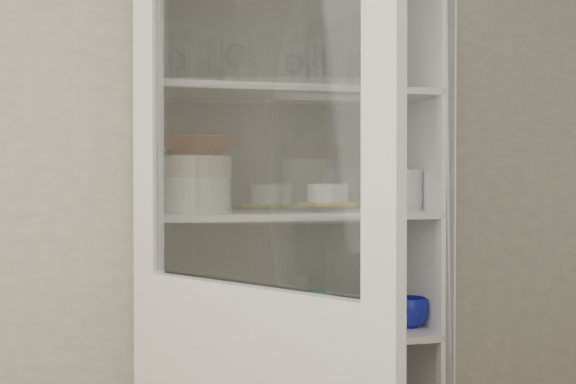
{
  "coord_description": "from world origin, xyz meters",
  "views": [
    {
      "loc": [
        -0.37,
        -1.09,
        1.36
      ],
      "look_at": [
        0.2,
        1.27,
        1.32
      ],
      "focal_mm": 45.0,
      "sensor_mm": 36.0,
      "label": 1
    }
  ],
  "objects": [
    {
      "name": "goblet_2",
      "position": [
        0.24,
        1.34,
        1.74
      ],
      "size": [
        0.07,
        0.07,
        0.16
      ],
      "primitive_type": null,
      "color": "silver",
      "rests_on": "shelf_glass"
    },
    {
      "name": "goblet_0",
      "position": [
        -0.17,
        1.37,
        1.74
      ],
      "size": [
        0.07,
        0.07,
        0.15
      ],
      "primitive_type": null,
      "color": "silver",
      "rests_on": "shelf_glass"
    },
    {
      "name": "cream_bowl",
      "position": [
        -0.11,
        1.2,
        1.41
      ],
      "size": [
        0.23,
        0.23,
        0.07
      ],
      "primitive_type": "cylinder",
      "rotation": [
        0.0,
        0.0,
        -0.05
      ],
      "color": "beige",
      "rests_on": "plate_stack_front"
    },
    {
      "name": "tumbler_0",
      "position": [
        -0.21,
        1.14,
        1.73
      ],
      "size": [
        0.09,
        0.09,
        0.13
      ],
      "primitive_type": "cylinder",
      "rotation": [
        0.0,
        0.0,
        -0.42
      ],
      "color": "silver",
      "rests_on": "shelf_glass"
    },
    {
      "name": "tumbler_3",
      "position": [
        0.25,
        1.12,
        1.73
      ],
      "size": [
        0.07,
        0.07,
        0.13
      ],
      "primitive_type": "cylinder",
      "rotation": [
        0.0,
        0.0,
        -0.1
      ],
      "color": "silver",
      "rests_on": "shelf_glass"
    },
    {
      "name": "tumbler_4",
      "position": [
        0.41,
        1.13,
        1.73
      ],
      "size": [
        0.08,
        0.08,
        0.14
      ],
      "primitive_type": "cylinder",
      "rotation": [
        0.0,
        0.0,
        0.17
      ],
      "color": "silver",
      "rests_on": "shelf_glass"
    },
    {
      "name": "mug_white",
      "position": [
        0.43,
        1.18,
        0.91
      ],
      "size": [
        0.13,
        0.13,
        0.09
      ],
      "primitive_type": "imported",
      "rotation": [
        0.0,
        0.0,
        0.31
      ],
      "color": "white",
      "rests_on": "shelf_mugs"
    },
    {
      "name": "yellow_trivet",
      "position": [
        0.33,
        1.25,
        1.28
      ],
      "size": [
        0.17,
        0.17,
        0.01
      ],
      "primitive_type": "cube",
      "rotation": [
        0.0,
        0.0,
        0.14
      ],
      "color": "yellow",
      "rests_on": "glass_platter"
    },
    {
      "name": "plate_stack_back",
      "position": [
        -0.16,
        1.38,
        1.29
      ],
      "size": [
        0.18,
        0.18,
        0.06
      ],
      "primitive_type": "cylinder",
      "color": "white",
      "rests_on": "shelf_plates"
    },
    {
      "name": "goblet_3",
      "position": [
        0.5,
        1.36,
        1.75
      ],
      "size": [
        0.08,
        0.08,
        0.18
      ],
      "primitive_type": null,
      "color": "silver",
      "rests_on": "shelf_glass"
    },
    {
      "name": "grey_bowl_stack",
      "position": [
        0.61,
        1.26,
        1.33
      ],
      "size": [
        0.14,
        0.14,
        0.14
      ],
      "primitive_type": "cylinder",
      "color": "#B7B7B7",
      "rests_on": "shelf_plates"
    },
    {
      "name": "cupboard_door",
      "position": [
        -0.05,
        0.68,
        0.87
      ],
      "size": [
        0.54,
        0.77,
        2.0
      ],
      "rotation": [
        0.0,
        0.0,
        -0.97
      ],
      "color": "white",
      "rests_on": "floor"
    },
    {
      "name": "wall_back",
      "position": [
        0.0,
        1.5,
        1.3
      ],
      "size": [
        3.6,
        0.02,
        2.6
      ],
      "primitive_type": "cube",
      "color": "#A9A6A0",
      "rests_on": "ground"
    },
    {
      "name": "white_canister",
      "position": [
        -0.21,
        1.28,
        0.93
      ],
      "size": [
        0.11,
        0.11,
        0.13
      ],
      "primitive_type": "cylinder",
      "rotation": [
        0.0,
        0.0,
        0.02
      ],
      "color": "white",
      "rests_on": "shelf_mugs"
    },
    {
      "name": "tumbler_2",
      "position": [
        -0.08,
        1.15,
        1.73
      ],
      "size": [
        0.08,
        0.08,
        0.15
      ],
      "primitive_type": "cylinder",
      "rotation": [
        0.0,
        0.0,
        0.08
      ],
      "color": "silver",
      "rests_on": "shelf_glass"
    },
    {
      "name": "tumbler_9",
      "position": [
        0.06,
        1.25,
        1.73
      ],
      "size": [
        0.07,
        0.07,
        0.13
      ],
      "primitive_type": "cylinder",
      "rotation": [
        0.0,
        0.0,
        0.05
      ],
      "color": "silver",
      "rests_on": "shelf_glass"
    },
    {
      "name": "tumbler_8",
      "position": [
        -0.06,
        1.24,
        1.74
      ],
      "size": [
        0.08,
        0.08,
        0.15
      ],
      "primitive_type": "cylinder",
      "rotation": [
        0.0,
        0.0,
        -0.09
      ],
      "color": "silver",
      "rests_on": "shelf_glass"
    },
    {
      "name": "mug_teal",
      "position": [
        0.54,
        1.3,
        0.91
      ],
      "size": [
        0.13,
        0.13,
        0.09
      ],
      "primitive_type": "imported",
      "rotation": [
        0.0,
        0.0,
        0.39
      ],
      "color": "teal",
      "rests_on": "shelf_mugs"
    },
    {
      "name": "tumbler_11",
      "position": [
        0.4,
        1.27,
        1.73
      ],
      "size": [
        0.07,
        0.07,
        0.13
      ],
      "primitive_type": "cylinder",
      "rotation": [
        0.0,
        0.0,
        -0.14
      ],
      "color": "silver",
      "rests_on": "shelf_glass"
    },
    {
      "name": "measuring_cups",
      "position": [
        -0.06,
        1.19,
        0.88
      ],
      "size": [
        0.1,
        0.1,
        0.04
      ],
      "primitive_type": "cylinder",
      "color": "#B2B0C0",
      "rests_on": "shelf_mugs"
    },
    {
      "name": "teal_jar",
      "position": [
        0.31,
        1.28,
        0.92
      ],
      "size": [
        0.09,
        0.09,
        0.11
      ],
      "color": "teal",
      "rests_on": "shelf_mugs"
    },
    {
      "name": "white_ramekin",
      "position": [
        0.33,
        1.25,
        1.32
      ],
      "size": [
        0.18,
        0.18,
        0.06
      ],
      "primitive_type": "cylinder",
      "rotation": [
        0.0,
        0.0,
        -0.33
      ],
      "color": "white",
      "rests_on": "yellow_trivet"
    },
    {
      "name": "plate_stack_front",
      "position": [
        -0.11,
        1.2,
        1.32
      ],
      "size": [
        0.21,
        0.21,
        0.11
      ],
      "primitive_type": "cylinder",
      "color": "white",
      "rests_on": "shelf_plates"
    },
    {
      "name": "tumbler_1",
      "position": [
        -0.09,
        1.15,
        1.73
      ],
      "size": [
        0.07,
        0.07,
        0.13
      ],
      "primitive_type": "cylinder",
      "rotation": [
        0.0,
        0.0,
        0.05
      ],
      "color": "silver",
      "rests_on": "shelf_glass"
    },
    {
      "name": "pantry_cabinet",
      "position": [
        0.2,
        1.34,
        0.94
      ],
      "size": [
        1.0,
        0.45,
        2.1
      ],
      "color": "white",
      "rests_on": "floor"
    },
    {
      "name": "terracotta_bowl",
      "position": [
        -0.11,
        1.2,
        1.47
      ],
      "size": [
        0.32,
        0.32,
        0.06
      ],
      "primitive_type": "imported",
      "rotation": [
        0.0,
        0.0,
        -0.34
      ],
      "color": "brown",
      "rests_on": "cream_bowl"
    },
    {
      "name": "tumbler_10",
      "position": [
        0.3,
        1.29,
        1.73
      ],
      "size": [
        0.09,
        0.09,
        0.14
      ],
      "primitive_type": "cylinder",
      "rotation": [
        0.0,
        0.0,
        -0.3
      ],
      "color": "silver",
      "rests_on": "shelf_glass"
    },
    {
      "name": "goblet_1",
      "position": [
        0.04,
        1.38,
        1.76
      ],
      "size": [
        0.08,
        0.08,
        0.19
      ],
      "primitive_type": null,
      "color": "silver",
      "rests_on": "shelf_glass"
    },
    {
      "name": "tumbler_6",
      "position": [
        0.46,
        1.12,
        1.73
      ],
      "size": [
        0.09,
        0.09,
        0.13
      ],
      "primitive_type": "cylinder",
      "rotation": [
        0.0,
        0.0,
        0.34
      ],
      "color": "silver",
      "rests_on": "shelf_glass"
    },
    {
      "name": "tumbler_5",
      "position": [
        0.4,
        1.16,
        1.72
      ],
      "size": [
        0.08,
        0.08,
        0.12
      ],
      "primitive_type": "cylinder",
      "rotation": [
        0.0,
        0.0,
        -0.26
      ],
      "color": "silver",
      "rests_on": "shelf_glass"
    },
    {
      "name": "tumbler_7",
      "position": [
        -0.21,
        1.24,
        1.73
      ],
      "size": [
        0.09,
        0.09,
        0.14
      ],
      "primitive_type": "cylinder",
      "rotation": [
        0.0,
        0.0,
        0.43
      ],
      "color": "silver",
      "rests_on": "shelf_glass"
    },
    {
      "name": "mug_blue",
      "position": [
        0.61,
        1.2,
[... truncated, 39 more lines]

